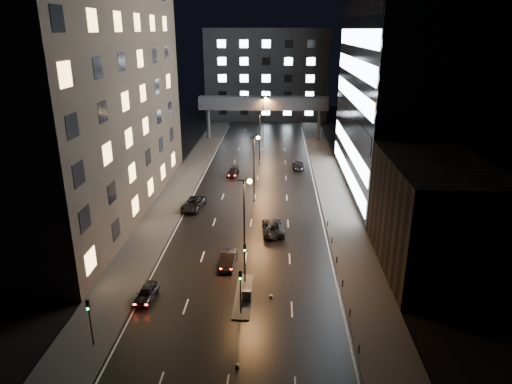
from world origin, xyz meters
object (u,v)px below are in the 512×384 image
car_away_b (228,259)px  car_away_d (233,172)px  car_toward_a (273,227)px  car_away_c (193,204)px  car_away_a (147,293)px  car_toward_b (298,165)px  utility_cabinet (247,295)px

car_away_b → car_away_d: (-2.58, 32.67, -0.10)m
car_away_b → car_toward_a: 10.11m
car_away_c → car_away_a: bearing=-83.0°
car_away_c → car_toward_b: car_away_c is taller
car_away_b → utility_cabinet: car_away_b is taller
car_away_d → car_toward_b: size_ratio=0.86×
car_away_b → car_away_c: (-6.83, 16.51, 0.05)m
car_away_c → car_away_d: bearing=83.1°
utility_cabinet → car_toward_a: bearing=87.2°
car_away_a → car_toward_b: 47.51m
car_away_a → car_toward_b: car_toward_b is taller
car_away_a → car_away_b: (7.16, 6.99, 0.08)m
car_away_c → car_away_d: (4.24, 16.17, -0.14)m
car_away_c → utility_cabinet: (9.37, -23.56, -0.07)m
car_away_b → car_toward_b: bearing=79.7°
car_toward_b → car_away_b: bearing=75.4°
car_away_d → car_toward_a: bearing=-67.8°
car_away_c → car_toward_b: size_ratio=1.10×
car_away_d → utility_cabinet: (5.13, -39.73, 0.07)m
car_toward_b → car_toward_a: bearing=80.6°
car_toward_a → car_away_d: bearing=-77.4°
car_away_b → car_toward_b: size_ratio=0.88×
car_away_b → car_toward_a: size_ratio=0.78×
car_away_b → car_away_c: size_ratio=0.79×
car_toward_a → utility_cabinet: (-2.32, -15.92, -0.09)m
car_away_c → car_toward_a: size_ratio=0.98×
car_away_d → utility_cabinet: 40.06m
car_away_b → car_toward_b: (9.16, 37.63, 0.00)m
car_away_b → utility_cabinet: 7.50m
utility_cabinet → car_away_c: bearing=117.2°
car_away_b → utility_cabinet: (2.54, -7.06, -0.02)m
car_away_d → car_toward_b: bearing=27.7°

